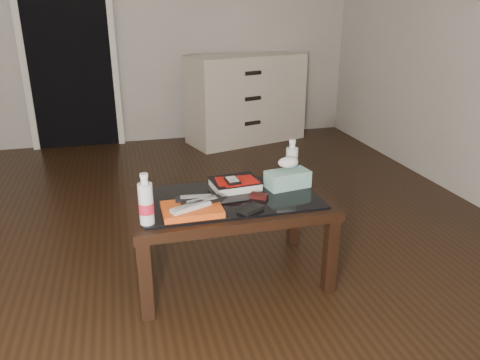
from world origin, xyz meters
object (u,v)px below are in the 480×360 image
object	(u,v)px
tissue_box	(288,179)
water_bottle_right	(292,160)
dresser	(246,99)
textbook	(235,184)
coffee_table	(230,208)
water_bottle_left	(146,199)

from	to	relation	value
tissue_box	water_bottle_right	bearing A→B (deg)	48.18
dresser	water_bottle_right	distance (m)	2.46
dresser	textbook	world-z (taller)	dresser
textbook	water_bottle_right	size ratio (longest dim) A/B	1.05
coffee_table	dresser	distance (m)	2.69
textbook	coffee_table	bearing A→B (deg)	-122.77
water_bottle_left	tissue_box	xyz separation A→B (m)	(0.76, 0.26, -0.07)
dresser	coffee_table	bearing A→B (deg)	-123.15
water_bottle_left	tissue_box	world-z (taller)	water_bottle_left
textbook	water_bottle_right	xyz separation A→B (m)	(0.33, 0.03, 0.10)
coffee_table	water_bottle_left	distance (m)	0.51
textbook	tissue_box	world-z (taller)	tissue_box
coffee_table	dresser	world-z (taller)	dresser
water_bottle_left	water_bottle_right	world-z (taller)	same
tissue_box	textbook	bearing A→B (deg)	158.54
water_bottle_left	dresser	bearing A→B (deg)	66.36
coffee_table	water_bottle_left	xyz separation A→B (m)	(-0.43, -0.20, 0.18)
textbook	water_bottle_right	distance (m)	0.34
coffee_table	dresser	xyz separation A→B (m)	(0.78, 2.57, 0.05)
textbook	water_bottle_left	xyz separation A→B (m)	(-0.49, -0.32, 0.10)
textbook	tissue_box	size ratio (longest dim) A/B	1.09
dresser	tissue_box	bearing A→B (deg)	-116.31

